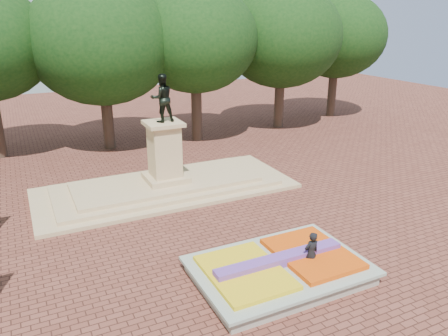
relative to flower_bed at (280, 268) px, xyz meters
name	(u,v)px	position (x,y,z in m)	size (l,w,h in m)	color
ground	(231,258)	(-1.03, 2.00, -0.38)	(90.00, 90.00, 0.00)	brown
flower_bed	(280,268)	(0.00, 0.00, 0.00)	(6.30, 4.30, 0.91)	gray
monument	(166,175)	(-1.03, 10.00, 0.50)	(14.00, 6.00, 6.40)	tan
tree_row_back	(148,52)	(1.31, 20.00, 6.29)	(44.80, 8.80, 10.43)	#36281D
pedestrian	(311,254)	(1.15, -0.30, 0.49)	(0.63, 0.42, 1.74)	black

